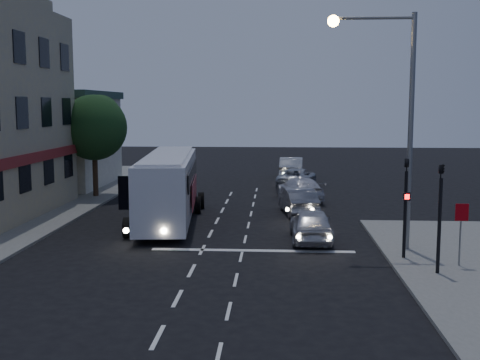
# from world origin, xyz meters

# --- Properties ---
(ground) EXTENTS (120.00, 120.00, 0.00)m
(ground) POSITION_xyz_m (0.00, 0.00, 0.00)
(ground) COLOR black
(road_markings) EXTENTS (8.00, 30.55, 0.01)m
(road_markings) POSITION_xyz_m (1.29, 3.31, 0.00)
(road_markings) COLOR silver
(road_markings) RESTS_ON ground
(tour_bus) EXTENTS (3.27, 11.00, 3.32)m
(tour_bus) POSITION_xyz_m (-2.35, 7.73, 1.80)
(tour_bus) COLOR silver
(tour_bus) RESTS_ON ground
(car_suv) EXTENTS (1.74, 4.19, 1.42)m
(car_suv) POSITION_xyz_m (4.38, 3.80, 0.71)
(car_suv) COLOR silver
(car_suv) RESTS_ON ground
(car_sedan_a) EXTENTS (2.11, 4.41, 1.40)m
(car_sedan_a) POSITION_xyz_m (4.06, 9.99, 0.70)
(car_sedan_a) COLOR gray
(car_sedan_a) RESTS_ON ground
(car_sedan_b) EXTENTS (3.08, 5.07, 1.37)m
(car_sedan_b) POSITION_xyz_m (4.34, 14.67, 0.69)
(car_sedan_b) COLOR silver
(car_sedan_b) RESTS_ON ground
(car_sedan_c) EXTENTS (3.10, 5.18, 1.35)m
(car_sedan_c) POSITION_xyz_m (4.35, 20.40, 0.67)
(car_sedan_c) COLOR #9DA3AD
(car_sedan_c) RESTS_ON ground
(car_extra) EXTENTS (1.94, 5.06, 1.64)m
(car_extra) POSITION_xyz_m (4.08, 25.58, 0.82)
(car_extra) COLOR silver
(car_extra) RESTS_ON ground
(traffic_signal_main) EXTENTS (0.25, 0.35, 4.10)m
(traffic_signal_main) POSITION_xyz_m (7.60, 0.78, 2.42)
(traffic_signal_main) COLOR black
(traffic_signal_main) RESTS_ON sidewalk_near
(traffic_signal_side) EXTENTS (0.18, 0.15, 4.10)m
(traffic_signal_side) POSITION_xyz_m (8.30, -1.20, 2.42)
(traffic_signal_side) COLOR black
(traffic_signal_side) RESTS_ON sidewalk_near
(regulatory_sign) EXTENTS (0.45, 0.12, 2.20)m
(regulatory_sign) POSITION_xyz_m (9.30, -0.24, 1.60)
(regulatory_sign) COLOR slate
(regulatory_sign) RESTS_ON sidewalk_near
(streetlight) EXTENTS (3.32, 0.44, 9.00)m
(streetlight) POSITION_xyz_m (7.34, 2.20, 5.73)
(streetlight) COLOR slate
(streetlight) RESTS_ON sidewalk_near
(low_building_north) EXTENTS (9.40, 9.40, 6.50)m
(low_building_north) POSITION_xyz_m (-13.50, 20.00, 3.39)
(low_building_north) COLOR #B8B3A4
(low_building_north) RESTS_ON sidewalk_far
(street_tree) EXTENTS (4.00, 4.00, 6.20)m
(street_tree) POSITION_xyz_m (-8.21, 15.02, 4.50)
(street_tree) COLOR black
(street_tree) RESTS_ON sidewalk_far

